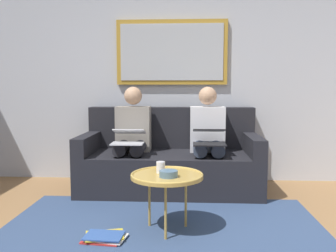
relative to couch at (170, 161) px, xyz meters
name	(u,v)px	position (x,y,z in m)	size (l,w,h in m)	color
wall_rear	(172,74)	(0.00, -0.48, 0.99)	(6.00, 0.12, 2.60)	#B7BCC6
area_rug	(162,232)	(0.00, 1.27, -0.31)	(2.60, 1.80, 0.01)	#33476B
couch	(170,161)	(0.00, 0.00, 0.00)	(1.93, 0.90, 0.90)	black
framed_mirror	(172,52)	(0.00, -0.39, 1.24)	(1.32, 0.05, 0.76)	#B7892D
coffee_table	(167,176)	(-0.04, 1.22, 0.13)	(0.57, 0.57, 0.46)	tan
cup	(161,167)	(0.02, 1.16, 0.19)	(0.07, 0.07, 0.09)	silver
bowl	(169,174)	(-0.05, 1.30, 0.17)	(0.14, 0.14, 0.05)	slate
person_left	(208,136)	(-0.41, 0.07, 0.30)	(0.38, 0.58, 1.14)	silver
laptop_black	(209,136)	(-0.41, 0.31, 0.32)	(0.33, 0.38, 0.16)	black
person_right	(132,135)	(0.41, 0.07, 0.30)	(0.38, 0.58, 1.14)	gray
laptop_silver	(129,137)	(0.41, 0.31, 0.31)	(0.32, 0.34, 0.15)	silver
magazine_stack	(104,237)	(0.42, 1.42, -0.29)	(0.33, 0.27, 0.04)	red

